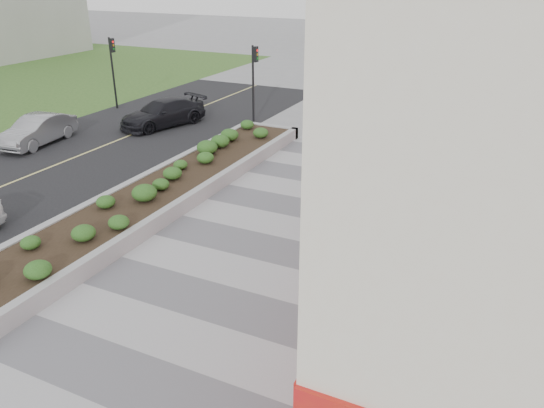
{
  "coord_description": "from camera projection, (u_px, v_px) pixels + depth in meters",
  "views": [
    {
      "loc": [
        5.99,
        -7.87,
        7.87
      ],
      "look_at": [
        -0.58,
        5.83,
        1.1
      ],
      "focal_mm": 35.0,
      "sensor_mm": 36.0,
      "label": 1
    }
  ],
  "objects": [
    {
      "name": "car_dark",
      "position": [
        163.0,
        113.0,
        28.64
      ],
      "size": [
        3.43,
        5.28,
        1.42
      ],
      "primitive_type": "imported",
      "rotation": [
        0.0,
        0.0,
        -0.32
      ],
      "color": "black",
      "rests_on": "ground"
    },
    {
      "name": "walkway",
      "position": [
        246.0,
        282.0,
        14.52
      ],
      "size": [
        8.0,
        36.0,
        0.01
      ],
      "primitive_type": "cube",
      "color": "#A8A8AD",
      "rests_on": "ground"
    },
    {
      "name": "street",
      "position": [
        42.0,
        170.0,
        22.55
      ],
      "size": [
        10.0,
        40.0,
        0.0
      ],
      "primitive_type": "cube",
      "color": "black",
      "rests_on": "ground"
    },
    {
      "name": "car_silver",
      "position": [
        38.0,
        130.0,
        25.66
      ],
      "size": [
        2.0,
        4.39,
        1.4
      ],
      "primitive_type": "imported",
      "rotation": [
        0.0,
        0.0,
        0.13
      ],
      "color": "#9B9CA2",
      "rests_on": "ground"
    },
    {
      "name": "manhole_cover",
      "position": [
        263.0,
        286.0,
        14.32
      ],
      "size": [
        0.44,
        0.44,
        0.01
      ],
      "primitive_type": "cylinder",
      "color": "#595654",
      "rests_on": "ground"
    },
    {
      "name": "ground",
      "position": [
        184.0,
        346.0,
        12.05
      ],
      "size": [
        160.0,
        160.0,
        0.0
      ],
      "primitive_type": "plane",
      "color": "gray",
      "rests_on": "ground"
    },
    {
      "name": "traffic_signal_near",
      "position": [
        254.0,
        73.0,
        28.19
      ],
      "size": [
        0.33,
        0.28,
        4.2
      ],
      "color": "black",
      "rests_on": "ground"
    },
    {
      "name": "planter",
      "position": [
        167.0,
        186.0,
        19.82
      ],
      "size": [
        3.0,
        18.0,
        0.9
      ],
      "color": "#9E9EA0",
      "rests_on": "ground"
    },
    {
      "name": "traffic_signal_far",
      "position": [
        113.0,
        62.0,
        31.41
      ],
      "size": [
        0.33,
        0.28,
        4.2
      ],
      "color": "black",
      "rests_on": "ground"
    },
    {
      "name": "skateboarder",
      "position": [
        318.0,
        200.0,
        17.94
      ],
      "size": [
        0.5,
        0.74,
        1.38
      ],
      "rotation": [
        0.0,
        0.0,
        -0.13
      ],
      "color": "beige",
      "rests_on": "ground"
    }
  ]
}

